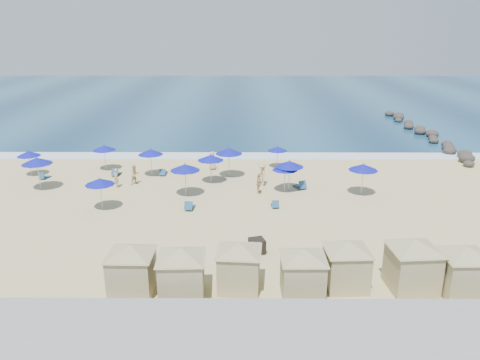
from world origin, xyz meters
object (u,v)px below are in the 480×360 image
rock_jetty (424,133)px  cabana_4 (347,258)px  beachgoer_3 (262,174)px  umbrella_0 (29,154)px  cabana_1 (181,266)px  umbrella_4 (151,152)px  umbrella_1 (37,161)px  umbrella_2 (104,148)px  umbrella_11 (363,167)px  beachgoer_0 (116,178)px  cabana_0 (131,262)px  trash_bin (257,246)px  cabana_6 (464,264)px  umbrella_7 (229,151)px  umbrella_8 (290,164)px  cabana_3 (303,266)px  umbrella_6 (185,167)px  beachgoer_4 (213,161)px  umbrella_3 (100,182)px  cabana_2 (239,259)px  beachgoer_2 (259,184)px  umbrella_9 (277,149)px  umbrella_5 (211,158)px  umbrella_10 (285,167)px  beachgoer_1 (135,175)px  cabana_5 (413,258)px

rock_jetty → cabana_4: bearing=-115.8°
cabana_4 → beachgoer_3: bearing=102.8°
umbrella_0 → cabana_1: bearing=-50.8°
cabana_4 → umbrella_4: bearing=125.7°
umbrella_1 → umbrella_2: size_ratio=1.15×
umbrella_11 → beachgoer_0: (-19.35, 1.59, -1.44)m
cabana_4 → cabana_0: bearing=-176.9°
trash_bin → cabana_6: cabana_6 is taller
rock_jetty → umbrella_7: 27.90m
cabana_0 → umbrella_8: (9.00, 14.86, 0.61)m
cabana_3 → umbrella_8: bearing=87.1°
umbrella_6 → beachgoer_4: (1.64, 6.87, -1.42)m
umbrella_1 → umbrella_3: umbrella_1 is taller
cabana_4 → umbrella_2: size_ratio=1.84×
cabana_2 → umbrella_1: bearing=137.4°
cabana_3 → umbrella_0: (-21.31, 18.93, 0.42)m
cabana_6 → beachgoer_2: bearing=123.2°
umbrella_3 → umbrella_9: 16.74m
umbrella_8 → beachgoer_0: bearing=177.1°
umbrella_5 → beachgoer_0: umbrella_5 is taller
beachgoer_0 → umbrella_6: bearing=46.8°
cabana_6 → umbrella_10: cabana_6 is taller
umbrella_3 → beachgoer_1: 5.81m
trash_bin → umbrella_10: size_ratio=0.36×
beachgoer_3 → umbrella_0: bearing=-110.3°
cabana_0 → umbrella_1: size_ratio=1.64×
umbrella_0 → umbrella_11: size_ratio=0.89×
beachgoer_0 → beachgoer_4: size_ratio=0.93×
cabana_2 → beachgoer_4: bearing=97.2°
umbrella_1 → umbrella_5: 13.64m
cabana_2 → beachgoer_0: (-10.01, 15.15, -0.77)m
cabana_1 → beachgoer_2: (4.14, 14.61, -0.82)m
cabana_0 → beachgoer_1: (-3.48, 16.42, -0.80)m
beachgoer_1 → beachgoer_3: (10.41, -0.16, 0.12)m
umbrella_4 → umbrella_8: umbrella_8 is taller
umbrella_3 → beachgoer_0: umbrella_3 is taller
umbrella_9 → umbrella_2: bearing=-177.1°
cabana_1 → umbrella_4: size_ratio=1.84×
umbrella_6 → beachgoer_2: size_ratio=1.62×
umbrella_11 → cabana_0: bearing=-136.1°
umbrella_1 → umbrella_6: 11.88m
umbrella_2 → umbrella_9: size_ratio=1.14×
cabana_0 → umbrella_3: cabana_0 is taller
cabana_6 → umbrella_11: cabana_6 is taller
umbrella_1 → cabana_5: bearing=-31.0°
rock_jetty → cabana_3: 39.46m
trash_bin → umbrella_10: (2.46, 10.44, 1.57)m
umbrella_11 → beachgoer_4: bearing=150.9°
cabana_3 → cabana_0: bearing=178.5°
umbrella_6 → umbrella_7: size_ratio=0.98×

